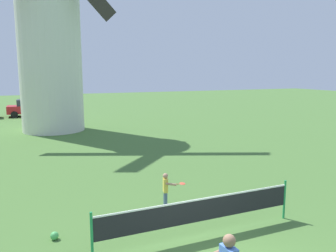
% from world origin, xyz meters
% --- Properties ---
extents(windmill, '(8.45, 4.84, 15.68)m').
position_xyz_m(windmill, '(-1.51, 19.16, 7.56)').
color(windmill, silver).
rests_on(windmill, ground_plane).
extents(tennis_net, '(5.38, 0.06, 1.10)m').
position_xyz_m(tennis_net, '(0.42, 1.56, 0.69)').
color(tennis_net, '#238E4C').
rests_on(tennis_net, ground_plane).
extents(player_far, '(0.65, 0.56, 1.06)m').
position_xyz_m(player_far, '(0.38, 3.59, 0.60)').
color(player_far, slate).
rests_on(player_far, ground_plane).
extents(stray_ball, '(0.20, 0.20, 0.20)m').
position_xyz_m(stray_ball, '(-2.92, 2.84, 0.10)').
color(stray_ball, '#4CB259').
rests_on(stray_ball, ground_plane).
extents(parked_car_red, '(3.99, 1.97, 1.56)m').
position_xyz_m(parked_car_red, '(-2.83, 28.30, 0.81)').
color(parked_car_red, red).
rests_on(parked_car_red, ground_plane).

